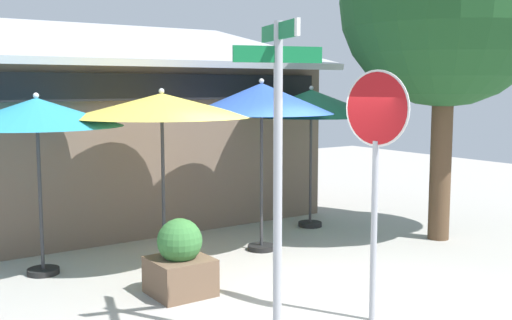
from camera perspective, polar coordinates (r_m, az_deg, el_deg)
name	(u,v)px	position (r m, az deg, el deg)	size (l,w,h in m)	color
ground_plane	(316,298)	(8.05, 5.50, -12.55)	(28.00, 28.00, 0.10)	#ADA8A0
cafe_building	(112,138)	(12.67, -13.12, 1.94)	(7.66, 4.90, 4.04)	#705B4C
street_sign_post	(278,150)	(6.12, 2.04, 0.89)	(0.89, 0.95, 3.24)	#A8AAB2
stop_sign	(376,145)	(6.87, 10.97, 1.32)	(0.14, 0.83, 2.79)	#A8AAB2
patio_umbrella_teal_left	(37,114)	(8.94, -19.52, 4.04)	(2.32, 2.32, 2.53)	black
patio_umbrella_mustard_center	(162,106)	(8.96, -8.66, 4.90)	(2.60, 2.60, 2.58)	black
patio_umbrella_royal_blue_right	(262,99)	(9.71, 0.51, 5.59)	(2.28, 2.28, 2.73)	black
patio_umbrella_forest_green_far_right	(311,103)	(11.44, 5.10, 5.20)	(2.56, 2.56, 2.62)	black
shade_tree	(456,6)	(11.06, 17.95, 13.36)	(3.76, 3.51, 5.77)	brown
sidewalk_planter	(180,261)	(7.95, -7.00, -9.22)	(0.72, 0.72, 0.97)	brown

